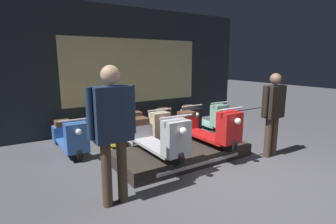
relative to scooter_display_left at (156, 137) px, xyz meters
name	(u,v)px	position (x,y,z in m)	size (l,w,h in m)	color
ground_plane	(256,183)	(0.94, -1.40, -0.54)	(30.00, 30.00, 0.00)	#4C4C51
shop_wall_back	(134,69)	(0.94, 2.78, 1.06)	(7.07, 0.09, 3.20)	#23282D
display_platform	(182,153)	(0.57, 0.03, -0.42)	(2.54, 1.16, 0.23)	#2D2823
scooter_display_left	(156,137)	(0.00, 0.00, 0.00)	(0.58, 1.68, 0.80)	black
scooter_display_right	(206,128)	(1.14, 0.00, 0.00)	(0.58, 1.68, 0.80)	black
scooter_backrow_0	(70,137)	(-1.10, 1.64, -0.23)	(0.58, 1.68, 0.80)	black
scooter_backrow_1	(111,130)	(-0.20, 1.64, -0.23)	(0.58, 1.68, 0.80)	black
scooter_backrow_2	(147,125)	(0.69, 1.64, -0.23)	(0.58, 1.68, 0.80)	black
scooter_backrow_3	(177,120)	(1.59, 1.64, -0.23)	(0.58, 1.68, 0.80)	black
scooter_backrow_4	(204,116)	(2.48, 1.64, -0.23)	(0.58, 1.68, 0.80)	black
person_left_browsing	(112,123)	(-1.07, -0.77, 0.54)	(0.63, 0.26, 1.80)	#473828
person_right_browsing	(273,109)	(2.13, -0.77, 0.40)	(0.56, 0.23, 1.61)	#473828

